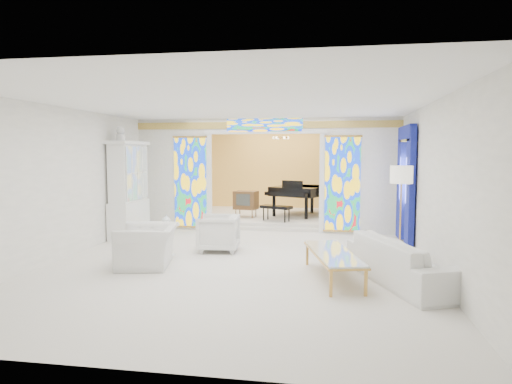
% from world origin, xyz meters
% --- Properties ---
extents(floor, '(12.00, 12.00, 0.00)m').
position_xyz_m(floor, '(0.00, 0.00, 0.00)').
color(floor, silver).
rests_on(floor, ground).
extents(ceiling, '(7.00, 12.00, 0.02)m').
position_xyz_m(ceiling, '(0.00, 0.00, 3.00)').
color(ceiling, white).
rests_on(ceiling, wall_back).
extents(wall_back, '(7.00, 0.02, 3.00)m').
position_xyz_m(wall_back, '(0.00, 6.00, 1.50)').
color(wall_back, silver).
rests_on(wall_back, floor).
extents(wall_front, '(7.00, 0.02, 3.00)m').
position_xyz_m(wall_front, '(0.00, -6.00, 1.50)').
color(wall_front, silver).
rests_on(wall_front, floor).
extents(wall_left, '(0.02, 12.00, 3.00)m').
position_xyz_m(wall_left, '(-3.50, 0.00, 1.50)').
color(wall_left, silver).
rests_on(wall_left, floor).
extents(wall_right, '(0.02, 12.00, 3.00)m').
position_xyz_m(wall_right, '(3.50, 0.00, 1.50)').
color(wall_right, silver).
rests_on(wall_right, floor).
extents(partition_wall, '(7.00, 0.22, 3.00)m').
position_xyz_m(partition_wall, '(0.00, 2.00, 1.65)').
color(partition_wall, silver).
rests_on(partition_wall, floor).
extents(stained_glass_left, '(0.90, 0.04, 2.40)m').
position_xyz_m(stained_glass_left, '(-2.03, 1.89, 1.30)').
color(stained_glass_left, gold).
rests_on(stained_glass_left, partition_wall).
extents(stained_glass_right, '(0.90, 0.04, 2.40)m').
position_xyz_m(stained_glass_right, '(2.03, 1.89, 1.30)').
color(stained_glass_right, gold).
rests_on(stained_glass_right, partition_wall).
extents(stained_glass_transom, '(2.00, 0.04, 0.34)m').
position_xyz_m(stained_glass_transom, '(0.00, 1.89, 2.82)').
color(stained_glass_transom, gold).
rests_on(stained_glass_transom, partition_wall).
extents(alcove_platform, '(6.80, 3.80, 0.18)m').
position_xyz_m(alcove_platform, '(0.00, 4.10, 0.09)').
color(alcove_platform, silver).
rests_on(alcove_platform, floor).
extents(gold_curtain_back, '(6.70, 0.10, 2.90)m').
position_xyz_m(gold_curtain_back, '(0.00, 5.88, 1.50)').
color(gold_curtain_back, gold).
rests_on(gold_curtain_back, wall_back).
extents(chandelier, '(0.48, 0.48, 0.30)m').
position_xyz_m(chandelier, '(0.20, 4.00, 2.55)').
color(chandelier, '#C19143').
rests_on(chandelier, ceiling).
extents(blue_drapes, '(0.14, 1.85, 2.65)m').
position_xyz_m(blue_drapes, '(3.40, 0.70, 1.58)').
color(blue_drapes, navy).
rests_on(blue_drapes, wall_right).
extents(china_cabinet, '(0.56, 1.46, 2.72)m').
position_xyz_m(china_cabinet, '(-3.22, 0.60, 1.17)').
color(china_cabinet, white).
rests_on(china_cabinet, floor).
extents(armchair_left, '(1.23, 1.35, 0.76)m').
position_xyz_m(armchair_left, '(-1.60, -2.11, 0.38)').
color(armchair_left, white).
rests_on(armchair_left, floor).
extents(armchair_right, '(0.93, 0.91, 0.78)m').
position_xyz_m(armchair_right, '(-0.63, -0.62, 0.39)').
color(armchair_right, silver).
rests_on(armchair_right, floor).
extents(sofa, '(1.81, 2.67, 0.73)m').
position_xyz_m(sofa, '(2.95, -2.47, 0.36)').
color(sofa, white).
rests_on(sofa, floor).
extents(side_table, '(0.70, 0.70, 0.67)m').
position_xyz_m(side_table, '(-1.55, -1.26, 0.44)').
color(side_table, white).
rests_on(side_table, floor).
extents(vase, '(0.22, 0.22, 0.18)m').
position_xyz_m(vase, '(-1.55, -1.26, 0.76)').
color(vase, silver).
rests_on(vase, side_table).
extents(coffee_table, '(1.08, 2.13, 0.46)m').
position_xyz_m(coffee_table, '(1.79, -2.41, 0.42)').
color(coffee_table, white).
rests_on(coffee_table, floor).
extents(floor_lamp, '(0.52, 0.52, 1.84)m').
position_xyz_m(floor_lamp, '(3.15, -0.40, 1.57)').
color(floor_lamp, '#C19143').
rests_on(floor_lamp, floor).
extents(grand_piano, '(2.42, 2.83, 1.09)m').
position_xyz_m(grand_piano, '(0.98, 4.03, 0.92)').
color(grand_piano, black).
rests_on(grand_piano, alcove_platform).
extents(tv_console, '(0.74, 0.56, 0.78)m').
position_xyz_m(tv_console, '(-0.76, 3.28, 0.68)').
color(tv_console, brown).
rests_on(tv_console, alcove_platform).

